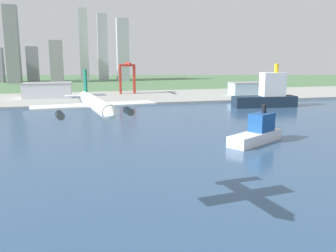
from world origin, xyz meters
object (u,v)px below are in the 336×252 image
object	(u,v)px
ferry_boat	(258,132)
warehouse_annex	(246,89)
airplane_landing	(96,104)
warehouse_main	(47,90)
cargo_ship	(268,95)
port_crane_red	(127,72)

from	to	relation	value
ferry_boat	warehouse_annex	world-z (taller)	ferry_boat
airplane_landing	warehouse_main	world-z (taller)	airplane_landing
cargo_ship	warehouse_annex	bearing A→B (deg)	77.91
warehouse_main	airplane_landing	bearing A→B (deg)	-83.18
airplane_landing	ferry_boat	world-z (taller)	airplane_landing
cargo_ship	warehouse_annex	world-z (taller)	cargo_ship
port_crane_red	warehouse_main	bearing A→B (deg)	-167.81
airplane_landing	warehouse_annex	xyz separation A→B (m)	(210.18, 331.19, -28.73)
airplane_landing	ferry_boat	distance (m)	141.86
warehouse_annex	cargo_ship	bearing A→B (deg)	-102.09
warehouse_annex	warehouse_main	bearing A→B (deg)	173.41
airplane_landing	ferry_boat	xyz separation A→B (m)	(104.12, 90.57, -32.87)
ferry_boat	cargo_ship	size ratio (longest dim) A/B	0.65
ferry_boat	port_crane_red	bearing A→B (deg)	98.64
warehouse_main	warehouse_annex	world-z (taller)	warehouse_main
ferry_boat	warehouse_main	xyz separation A→B (m)	(-147.24, 269.89, 5.00)
warehouse_annex	port_crane_red	bearing A→B (deg)	161.11
airplane_landing	cargo_ship	world-z (taller)	airplane_landing
ferry_boat	warehouse_main	bearing A→B (deg)	118.61
ferry_boat	port_crane_red	world-z (taller)	port_crane_red
airplane_landing	cargo_ship	xyz separation A→B (m)	(189.84, 236.23, -26.33)
ferry_boat	warehouse_main	size ratio (longest dim) A/B	0.77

